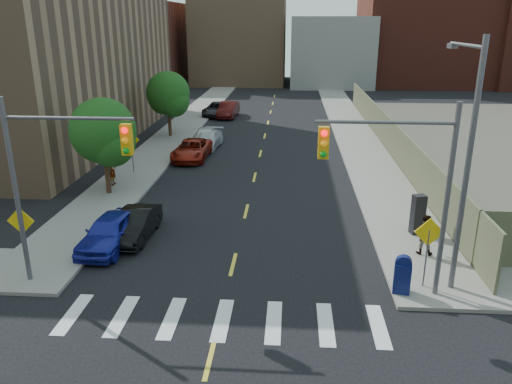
# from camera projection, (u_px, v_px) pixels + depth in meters

# --- Properties ---
(sidewalk_nw) EXTENTS (3.50, 73.00, 0.15)m
(sidewalk_nw) POSITION_uv_depth(u_px,v_px,m) (196.00, 114.00, 52.39)
(sidewalk_nw) COLOR gray
(sidewalk_nw) RESTS_ON ground
(sidewalk_ne) EXTENTS (3.50, 73.00, 0.15)m
(sidewalk_ne) POSITION_uv_depth(u_px,v_px,m) (345.00, 116.00, 51.36)
(sidewalk_ne) COLOR gray
(sidewalk_ne) RESTS_ON ground
(fence_north) EXTENTS (0.12, 44.00, 2.50)m
(fence_north) POSITION_uv_depth(u_px,v_px,m) (387.00, 133.00, 38.12)
(fence_north) COLOR #5D5F42
(fence_north) RESTS_ON ground
(bg_bldg_west) EXTENTS (14.00, 18.00, 12.00)m
(bg_bldg_west) POSITION_uv_depth(u_px,v_px,m) (138.00, 44.00, 78.30)
(bg_bldg_west) COLOR #592319
(bg_bldg_west) RESTS_ON ground
(bg_bldg_midwest) EXTENTS (14.00, 16.00, 15.00)m
(bg_bldg_midwest) POSITION_uv_depth(u_px,v_px,m) (241.00, 34.00, 78.63)
(bg_bldg_midwest) COLOR #8C6B4C
(bg_bldg_midwest) RESTS_ON ground
(bg_bldg_center) EXTENTS (12.00, 16.00, 10.00)m
(bg_bldg_center) POSITION_uv_depth(u_px,v_px,m) (330.00, 51.00, 76.63)
(bg_bldg_center) COLOR gray
(bg_bldg_center) RESTS_ON ground
(bg_bldg_east) EXTENTS (18.00, 18.00, 16.00)m
(bg_bldg_east) POSITION_uv_depth(u_px,v_px,m) (422.00, 30.00, 76.62)
(bg_bldg_east) COLOR #592319
(bg_bldg_east) RESTS_ON ground
(signal_nw) EXTENTS (4.59, 0.30, 7.00)m
(signal_nw) POSITION_uv_depth(u_px,v_px,m) (54.00, 168.00, 17.34)
(signal_nw) COLOR #59595E
(signal_nw) RESTS_ON ground
(signal_ne) EXTENTS (4.59, 0.30, 7.00)m
(signal_ne) POSITION_uv_depth(u_px,v_px,m) (403.00, 176.00, 16.54)
(signal_ne) COLOR #59595E
(signal_ne) RESTS_ON ground
(streetlight_ne) EXTENTS (0.25, 3.70, 9.00)m
(streetlight_ne) POSITION_uv_depth(u_px,v_px,m) (466.00, 150.00, 17.02)
(streetlight_ne) COLOR #59595E
(streetlight_ne) RESTS_ON ground
(warn_sign_nw) EXTENTS (1.06, 0.06, 2.83)m
(warn_sign_nw) POSITION_uv_depth(u_px,v_px,m) (22.00, 228.00, 18.75)
(warn_sign_nw) COLOR #59595E
(warn_sign_nw) RESTS_ON ground
(warn_sign_ne) EXTENTS (1.06, 0.06, 2.83)m
(warn_sign_ne) POSITION_uv_depth(u_px,v_px,m) (428.00, 240.00, 17.76)
(warn_sign_ne) COLOR #59595E
(warn_sign_ne) RESTS_ON ground
(warn_sign_midwest) EXTENTS (1.06, 0.06, 2.83)m
(warn_sign_midwest) POSITION_uv_depth(u_px,v_px,m) (132.00, 144.00, 31.49)
(warn_sign_midwest) COLOR #59595E
(warn_sign_midwest) RESTS_ON ground
(tree_west_near) EXTENTS (3.66, 3.64, 5.52)m
(tree_west_near) POSITION_uv_depth(u_px,v_px,m) (104.00, 135.00, 27.29)
(tree_west_near) COLOR #332114
(tree_west_near) RESTS_ON ground
(tree_west_far) EXTENTS (3.66, 3.64, 5.52)m
(tree_west_far) POSITION_uv_depth(u_px,v_px,m) (168.00, 96.00, 41.44)
(tree_west_far) COLOR #332114
(tree_west_far) RESTS_ON ground
(parked_car_blue) EXTENTS (2.12, 4.46, 1.47)m
(parked_car_blue) POSITION_uv_depth(u_px,v_px,m) (110.00, 231.00, 21.63)
(parked_car_blue) COLOR navy
(parked_car_blue) RESTS_ON ground
(parked_car_black) EXTENTS (1.53, 4.03, 1.31)m
(parked_car_black) POSITION_uv_depth(u_px,v_px,m) (136.00, 224.00, 22.59)
(parked_car_black) COLOR black
(parked_car_black) RESTS_ON ground
(parked_car_red) EXTENTS (2.46, 5.04, 1.38)m
(parked_car_red) POSITION_uv_depth(u_px,v_px,m) (192.00, 150.00, 35.56)
(parked_car_red) COLOR maroon
(parked_car_red) RESTS_ON ground
(parked_car_silver) EXTENTS (2.21, 4.57, 1.28)m
(parked_car_silver) POSITION_uv_depth(u_px,v_px,m) (208.00, 139.00, 38.83)
(parked_car_silver) COLOR #B6BABE
(parked_car_silver) RESTS_ON ground
(parked_car_white) EXTENTS (2.16, 4.44, 1.46)m
(parked_car_white) POSITION_uv_depth(u_px,v_px,m) (205.00, 137.00, 39.20)
(parked_car_white) COLOR white
(parked_car_white) RESTS_ON ground
(parked_car_maroon) EXTENTS (1.93, 4.80, 1.55)m
(parked_car_maroon) POSITION_uv_depth(u_px,v_px,m) (228.00, 110.00, 51.02)
(parked_car_maroon) COLOR #430F0D
(parked_car_maroon) RESTS_ON ground
(parked_car_grey) EXTENTS (2.78, 5.21, 1.39)m
(parked_car_grey) POSITION_uv_depth(u_px,v_px,m) (217.00, 109.00, 51.85)
(parked_car_grey) COLOR black
(parked_car_grey) RESTS_ON ground
(mailbox) EXTENTS (0.67, 0.56, 1.44)m
(mailbox) POSITION_uv_depth(u_px,v_px,m) (402.00, 275.00, 17.72)
(mailbox) COLOR #0D164F
(mailbox) RESTS_ON sidewalk_ne
(payphone) EXTENTS (0.64, 0.57, 1.85)m
(payphone) POSITION_uv_depth(u_px,v_px,m) (418.00, 214.00, 22.61)
(payphone) COLOR black
(payphone) RESTS_ON sidewalk_ne
(pedestrian_west) EXTENTS (0.46, 0.67, 1.77)m
(pedestrian_west) POSITION_uv_depth(u_px,v_px,m) (112.00, 170.00, 29.46)
(pedestrian_west) COLOR gray
(pedestrian_west) RESTS_ON sidewalk_nw
(pedestrian_east) EXTENTS (0.97, 0.84, 1.73)m
(pedestrian_east) POSITION_uv_depth(u_px,v_px,m) (424.00, 234.00, 20.64)
(pedestrian_east) COLOR gray
(pedestrian_east) RESTS_ON sidewalk_ne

